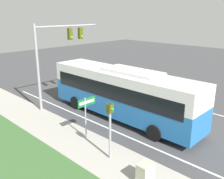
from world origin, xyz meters
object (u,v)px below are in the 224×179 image
Objects in this scene: bus at (122,91)px; street_sign at (86,110)px; utility_cabinet at (145,173)px; signal_gantry at (57,49)px; pedestrian_signal at (110,123)px.

street_sign is (-3.86, -0.73, -0.11)m from bus.
street_sign is at bearing -169.27° from bus.
bus is 12.78× the size of utility_cabinet.
signal_gantry reaches higher than bus.
pedestrian_signal is at bearing -103.69° from street_sign.
signal_gantry is at bearing 74.02° from utility_cabinet.
signal_gantry is at bearing 108.50° from bus.
pedestrian_signal is (-4.47, -3.23, 0.11)m from bus.
bus reaches higher than street_sign.
signal_gantry is 6.96× the size of utility_cabinet.
pedestrian_signal reaches higher than street_sign.
signal_gantry is 6.79m from street_sign.
pedestrian_signal is (-2.76, -8.34, -2.52)m from signal_gantry.
bus is 7.53m from utility_cabinet.
utility_cabinet is at bearing -105.98° from signal_gantry.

